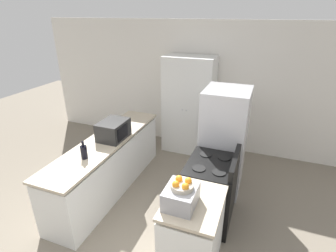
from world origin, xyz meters
name	(u,v)px	position (x,y,z in m)	size (l,w,h in m)	color
wall_back	(195,86)	(0.00, 3.51, 1.30)	(7.00, 0.06, 2.60)	silver
counter_left	(109,165)	(-0.83, 1.39, 0.43)	(0.60, 2.57, 0.90)	silver
counter_right	(192,234)	(0.83, 0.49, 0.43)	(0.60, 0.79, 0.90)	silver
pantry_cabinet	(189,105)	(-0.03, 3.18, 0.98)	(0.98, 0.59, 1.96)	silver
stove	(210,191)	(0.85, 1.30, 0.46)	(0.66, 0.79, 1.06)	black
refrigerator	(223,141)	(0.87, 2.11, 0.85)	(0.69, 0.74, 1.69)	#B7B7BC
microwave	(113,130)	(-0.74, 1.49, 1.04)	(0.37, 0.49, 0.29)	black
wine_bottle	(84,152)	(-0.79, 0.81, 1.00)	(0.09, 0.09, 0.25)	black
toaster_oven	(181,196)	(0.72, 0.39, 1.00)	(0.32, 0.37, 0.21)	#939399
fruit_bowl	(182,185)	(0.73, 0.40, 1.15)	(0.23, 0.23, 0.10)	#B2A893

